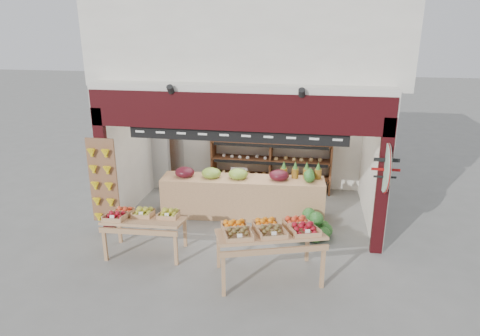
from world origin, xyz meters
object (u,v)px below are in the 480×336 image
back_shelving (271,145)px  display_table_right (269,231)px  watermelon_pile (313,228)px  mid_counter (242,195)px  refrigerator (166,155)px  cardboard_stack (211,193)px  display_table_left (141,218)px

back_shelving → display_table_right: (0.40, -4.22, -0.34)m
display_table_right → watermelon_pile: (0.76, 1.64, -0.68)m
mid_counter → display_table_right: mid_counter is taller
refrigerator → mid_counter: 2.83m
back_shelving → refrigerator: bearing=-175.1°
cardboard_stack → watermelon_pile: (2.52, -1.47, -0.02)m
refrigerator → cardboard_stack: 1.80m
display_table_right → refrigerator: bearing=128.7°
mid_counter → cardboard_stack: bearing=141.9°
back_shelving → display_table_left: 4.32m
mid_counter → display_table_right: 2.60m
cardboard_stack → mid_counter: mid_counter is taller
mid_counter → display_table_left: bearing=-129.8°
back_shelving → watermelon_pile: size_ratio=4.05×
back_shelving → display_table_right: back_shelving is taller
refrigerator → watermelon_pile: 4.64m
display_table_left → watermelon_pile: 3.49m
display_table_left → watermelon_pile: bearing=19.8°
refrigerator → display_table_right: (3.19, -3.98, 0.00)m
back_shelving → cardboard_stack: bearing=-141.0°
display_table_left → watermelon_pile: (3.25, 1.17, -0.51)m
refrigerator → watermelon_pile: size_ratio=2.26×
back_shelving → watermelon_pile: back_shelving is taller
mid_counter → display_table_left: 2.54m
refrigerator → watermelon_pile: (3.95, -2.34, -0.68)m
back_shelving → display_table_left: (-2.08, -3.74, -0.51)m
watermelon_pile → cardboard_stack: bearing=149.6°
refrigerator → mid_counter: (2.33, -1.56, -0.38)m
back_shelving → display_table_right: size_ratio=1.58×
display_table_left → display_table_right: 2.53m
back_shelving → cardboard_stack: back_shelving is taller
mid_counter → display_table_right: bearing=-70.3°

